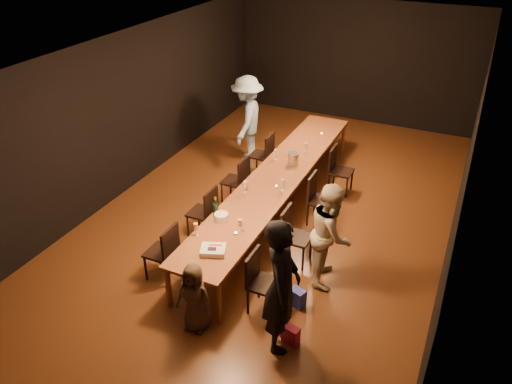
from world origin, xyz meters
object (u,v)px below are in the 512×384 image
at_px(chair_right_2, 321,200).
at_px(child, 194,298).
at_px(chair_left_2, 234,180).
at_px(ice_bucket, 293,159).
at_px(woman_tan, 331,233).
at_px(woman_birthday, 282,286).
at_px(birthday_cake, 213,250).
at_px(chair_right_0, 265,284).
at_px(man_blue, 247,119).
at_px(champagne_bottle, 216,207).
at_px(chair_left_3, 261,154).
at_px(chair_left_0, 161,251).
at_px(plate_stack, 221,217).
at_px(table, 277,178).
at_px(chair_right_1, 297,237).
at_px(chair_right_3, 341,171).
at_px(chair_left_1, 202,212).

xyz_separation_m(chair_right_2, child, (-0.70, -3.10, 0.05)).
bearing_deg(chair_left_2, ice_bucket, -60.16).
bearing_deg(chair_right_2, woman_tan, 22.85).
xyz_separation_m(woman_birthday, birthday_cake, (-1.21, 0.45, -0.15)).
xyz_separation_m(chair_right_0, chair_left_2, (-1.70, 2.40, 0.00)).
xyz_separation_m(man_blue, champagne_bottle, (1.07, -3.34, -0.01)).
xyz_separation_m(chair_right_2, chair_left_3, (-1.70, 1.20, 0.00)).
height_order(chair_left_0, chair_left_2, same).
relative_size(child, plate_stack, 4.74).
relative_size(chair_left_0, champagne_bottle, 2.74).
bearing_deg(chair_left_0, table, -19.50).
relative_size(chair_left_3, woman_birthday, 0.50).
bearing_deg(chair_right_1, woman_birthday, 14.06).
distance_m(chair_right_0, chair_left_0, 1.70).
height_order(woman_birthday, birthday_cake, woman_birthday).
height_order(chair_right_0, chair_right_3, same).
bearing_deg(ice_bucket, champagne_bottle, -101.82).
distance_m(chair_right_1, man_blue, 3.76).
bearing_deg(man_blue, birthday_cake, 7.76).
bearing_deg(chair_right_0, chair_left_2, -144.69).
relative_size(chair_left_0, man_blue, 0.50).
xyz_separation_m(child, ice_bucket, (-0.06, 3.64, 0.35)).
height_order(chair_left_3, ice_bucket, ice_bucket).
height_order(table, chair_right_0, chair_right_0).
bearing_deg(chair_right_1, chair_right_3, 180.00).
distance_m(chair_left_3, child, 4.41).
bearing_deg(table, ice_bucket, 80.40).
bearing_deg(chair_right_1, chair_left_0, -54.78).
xyz_separation_m(chair_left_0, champagne_bottle, (0.50, 0.82, 0.45)).
height_order(child, champagne_bottle, champagne_bottle).
distance_m(woman_tan, child, 2.17).
relative_size(chair_left_1, ice_bucket, 4.13).
distance_m(chair_left_1, chair_left_3, 2.40).
xyz_separation_m(chair_left_1, birthday_cake, (0.91, -1.21, 0.32)).
height_order(chair_left_1, ice_bucket, ice_bucket).
distance_m(chair_left_2, woman_tan, 2.67).
xyz_separation_m(chair_right_0, woman_tan, (0.57, 1.04, 0.34)).
relative_size(table, chair_right_1, 6.45).
bearing_deg(chair_right_0, plate_stack, -124.71).
xyz_separation_m(chair_left_3, champagne_bottle, (0.50, -2.78, 0.45)).
xyz_separation_m(chair_right_0, ice_bucket, (-0.76, 2.94, 0.40)).
distance_m(woman_tan, man_blue, 4.23).
relative_size(chair_right_1, champagne_bottle, 2.74).
height_order(chair_right_0, woman_tan, woman_tan).
bearing_deg(ice_bucket, plate_stack, -97.89).
bearing_deg(chair_right_2, chair_right_3, 180.00).
height_order(child, birthday_cake, child).
distance_m(chair_right_1, woman_tan, 0.68).
xyz_separation_m(chair_left_0, man_blue, (-0.58, 4.16, 0.47)).
height_order(birthday_cake, ice_bucket, ice_bucket).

